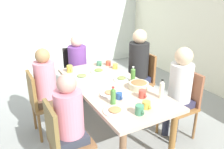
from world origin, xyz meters
TOP-DOWN VIEW (x-y plane):
  - ground_plane at (0.00, 0.00)m, footprint 6.74×6.74m
  - wall_left at (-2.87, 0.00)m, footprint 0.12×4.75m
  - dining_table at (0.00, 0.00)m, footprint 1.81×0.85m
  - chair_0 at (0.45, -0.81)m, footprint 0.40×0.40m
  - person_0 at (0.45, -0.71)m, footprint 0.30×0.30m
  - chair_1 at (0.45, 0.81)m, footprint 0.40×0.40m
  - person_1 at (0.45, 0.71)m, footprint 0.30×0.30m
  - chair_2 at (-1.29, 0.00)m, footprint 0.40×0.40m
  - person_2 at (-1.20, 0.00)m, footprint 0.31×0.31m
  - chair_3 at (-0.45, 0.81)m, footprint 0.40×0.40m
  - person_3 at (-0.45, 0.72)m, footprint 0.31×0.31m
  - chair_4 at (-0.45, -0.81)m, footprint 0.40×0.40m
  - person_4 at (-0.45, -0.71)m, footprint 0.30×0.30m
  - plate_0 at (-0.51, 0.06)m, footprint 0.24×0.24m
  - plate_1 at (0.20, -0.14)m, footprint 0.24×0.24m
  - plate_2 at (-0.44, -0.23)m, footprint 0.24×0.24m
  - plate_3 at (0.58, -0.28)m, footprint 0.24×0.24m
  - plate_4 at (-0.10, 0.20)m, footprint 0.21×0.21m
  - bowl_0 at (0.24, 0.25)m, footprint 0.24×0.24m
  - cup_0 at (0.67, 0.04)m, footprint 0.12×0.09m
  - cup_1 at (-0.51, 0.34)m, footprint 0.11×0.07m
  - cup_2 at (0.46, 0.14)m, footprint 0.12×0.08m
  - cup_3 at (-0.71, -0.31)m, footprint 0.12×0.08m
  - cup_4 at (0.36, -0.11)m, footprint 0.11×0.07m
  - cup_5 at (-0.75, 0.19)m, footprint 0.12×0.08m
  - cup_6 at (0.73, -0.10)m, footprint 0.12×0.09m
  - cup_7 at (-0.69, 0.32)m, footprint 0.12×0.08m
  - bottle_0 at (0.56, 0.32)m, footprint 0.05×0.05m
  - bottle_1 at (0.42, -0.22)m, footprint 0.06×0.06m
  - bottle_2 at (0.03, 0.30)m, footprint 0.06×0.06m

SIDE VIEW (x-z plane):
  - ground_plane at x=0.00m, z-range 0.00..0.00m
  - chair_0 at x=0.45m, z-range 0.06..0.96m
  - chair_1 at x=0.45m, z-range 0.06..0.96m
  - chair_2 at x=-1.29m, z-range 0.06..0.96m
  - chair_3 at x=-0.45m, z-range 0.06..0.96m
  - chair_4 at x=-0.45m, z-range 0.06..0.96m
  - dining_table at x=0.00m, z-range 0.28..1.01m
  - person_2 at x=-1.20m, z-range 0.12..1.26m
  - person_0 at x=0.45m, z-range 0.11..1.30m
  - person_4 at x=-0.45m, z-range 0.11..1.31m
  - person_1 at x=0.45m, z-range 0.12..1.36m
  - plate_0 at x=-0.51m, z-range 0.72..0.76m
  - plate_1 at x=0.20m, z-range 0.72..0.76m
  - plate_2 at x=-0.44m, z-range 0.72..0.76m
  - plate_3 at x=0.58m, z-range 0.72..0.76m
  - plate_4 at x=-0.10m, z-range 0.72..0.76m
  - cup_5 at x=-0.75m, z-range 0.73..0.80m
  - cup_7 at x=-0.69m, z-range 0.73..0.80m
  - cup_4 at x=0.36m, z-range 0.73..0.80m
  - cup_1 at x=-0.51m, z-range 0.73..0.81m
  - cup_0 at x=0.67m, z-range 0.73..0.81m
  - person_3 at x=-0.45m, z-range 0.13..1.43m
  - cup_2 at x=0.46m, z-range 0.73..0.83m
  - bowl_0 at x=0.24m, z-range 0.73..0.83m
  - cup_3 at x=-0.71m, z-range 0.73..0.83m
  - cup_6 at x=0.73m, z-range 0.73..0.83m
  - bottle_1 at x=0.42m, z-range 0.72..0.92m
  - bottle_2 at x=0.03m, z-range 0.72..0.93m
  - bottle_0 at x=0.56m, z-range 0.72..0.95m
  - wall_left at x=-2.87m, z-range 0.00..2.60m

